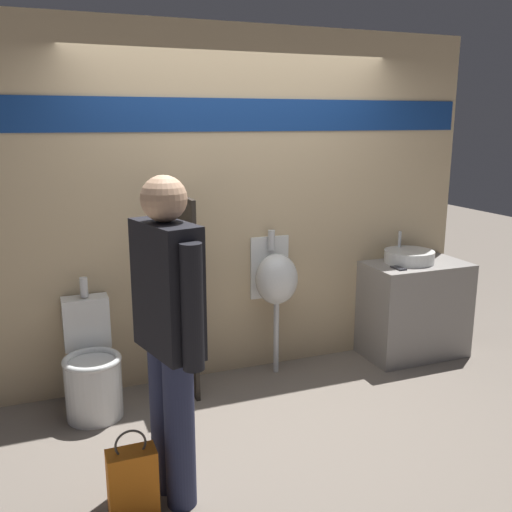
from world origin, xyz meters
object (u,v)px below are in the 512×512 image
at_px(toilet, 92,371).
at_px(person_in_vest, 169,329).
at_px(sink_basin, 409,256).
at_px(shopping_bag, 133,482).
at_px(cell_phone, 398,268).
at_px(urinal_near_counter, 276,279).

bearing_deg(toilet, person_in_vest, -74.28).
distance_m(sink_basin, shopping_bag, 2.98).
bearing_deg(cell_phone, toilet, 178.90).
xyz_separation_m(urinal_near_counter, toilet, (-1.46, -0.16, -0.47)).
bearing_deg(person_in_vest, sink_basin, -77.13).
relative_size(cell_phone, toilet, 0.15).
relative_size(person_in_vest, shopping_bag, 3.57).
bearing_deg(person_in_vest, urinal_near_counter, -56.42).
bearing_deg(shopping_bag, person_in_vest, 18.88).
bearing_deg(toilet, shopping_bag, -86.23).
relative_size(sink_basin, shopping_bag, 0.86).
bearing_deg(shopping_bag, cell_phone, 25.65).
xyz_separation_m(cell_phone, shopping_bag, (-2.38, -1.14, -0.64)).
bearing_deg(urinal_near_counter, shopping_bag, -135.58).
relative_size(cell_phone, shopping_bag, 0.29).
bearing_deg(cell_phone, urinal_near_counter, 168.32).
height_order(urinal_near_counter, person_in_vest, person_in_vest).
height_order(cell_phone, person_in_vest, person_in_vest).
xyz_separation_m(toilet, person_in_vest, (0.31, -1.11, 0.66)).
distance_m(sink_basin, person_in_vest, 2.65).
height_order(sink_basin, person_in_vest, person_in_vest).
distance_m(urinal_near_counter, toilet, 1.54).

